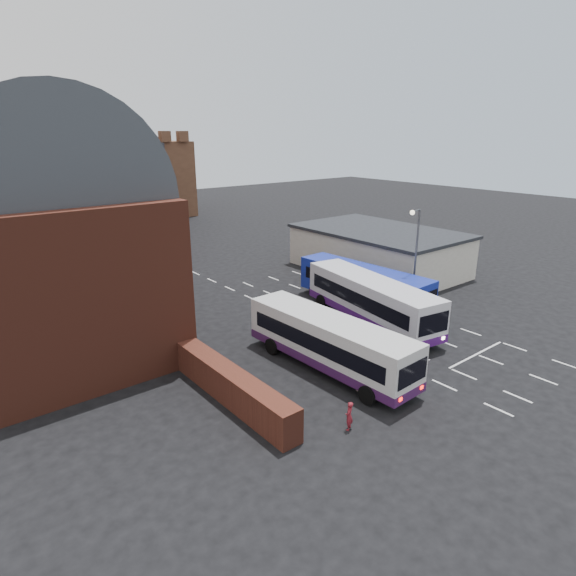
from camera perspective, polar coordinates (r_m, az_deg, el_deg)
ground at (r=30.98m, az=11.84°, el=-8.38°), size 180.00×180.00×0.00m
railway_station at (r=39.11m, az=-29.25°, el=7.04°), size 12.00×28.00×16.00m
forecourt_wall at (r=25.79m, az=-6.59°, el=-11.57°), size 1.20×10.00×1.80m
cream_building at (r=49.63m, az=10.65°, el=4.47°), size 10.40×16.40×4.25m
brick_terrace at (r=65.60m, az=-24.95°, el=9.37°), size 22.00×10.00×11.00m
castle_keep at (r=88.01m, az=-20.79°, el=12.03°), size 22.00×22.00×12.00m
bus_white_outbound at (r=28.67m, az=4.88°, el=-6.11°), size 3.27×11.80×3.20m
bus_white_inbound at (r=35.77m, az=9.80°, el=-1.12°), size 4.79×12.65×3.37m
bus_blue at (r=39.19m, az=8.93°, el=0.51°), size 3.45×11.93×3.22m
bus_red_double at (r=58.42m, az=-16.39°, el=6.27°), size 2.83×11.03×4.41m
street_lamp at (r=38.34m, az=14.81°, el=4.37°), size 1.61×0.61×8.11m
pedestrian_red at (r=23.83m, az=7.26°, el=-14.81°), size 0.63×0.58×1.45m
pedestrian_beige at (r=27.03m, az=8.55°, el=-10.29°), size 0.84×0.66×1.70m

